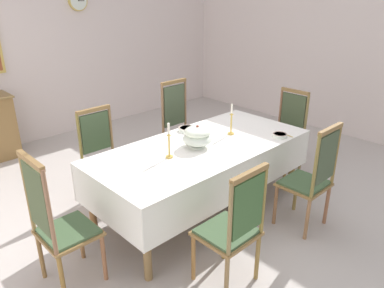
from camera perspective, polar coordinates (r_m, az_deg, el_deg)
name	(u,v)px	position (r m, az deg, el deg)	size (l,w,h in m)	color
ground	(187,204)	(4.31, -0.70, -9.11)	(6.72, 6.13, 0.04)	#B4ADA7
back_wall	(47,26)	(6.33, -21.29, 16.45)	(6.72, 0.08, 3.46)	silver
right_wall	(347,25)	(6.50, 22.62, 16.39)	(0.08, 6.13, 3.46)	silver
dining_table	(202,152)	(3.83, 1.58, -1.21)	(2.33, 1.06, 0.77)	brown
tablecloth	(202,154)	(3.84, 1.58, -1.61)	(2.35, 1.08, 0.40)	white
chair_south_a	(233,227)	(2.96, 6.31, -12.46)	(0.44, 0.42, 1.08)	olive
chair_north_a	(104,155)	(4.24, -13.36, -1.68)	(0.44, 0.42, 1.06)	brown
chair_south_b	(311,177)	(3.80, 17.75, -4.85)	(0.44, 0.42, 1.11)	brown
chair_north_b	(181,127)	(4.86, -1.76, 2.62)	(0.44, 0.42, 1.18)	olive
chair_head_west	(58,223)	(3.11, -19.80, -11.29)	(0.42, 0.44, 1.17)	olive
chair_head_east	(286,129)	(5.05, 14.20, 2.17)	(0.42, 0.44, 1.05)	olive
soup_tureen	(197,136)	(3.71, 0.83, 1.16)	(0.30, 0.30, 0.23)	silver
candlestick_west	(169,144)	(3.47, -3.53, -0.01)	(0.07, 0.07, 0.34)	gold
candlestick_east	(231,122)	(4.06, 6.02, 3.32)	(0.07, 0.07, 0.35)	gold
bowl_near_left	(280,135)	(4.11, 13.29, 1.33)	(0.15, 0.15, 0.04)	silver
bowl_near_right	(187,129)	(4.17, -0.79, 2.32)	(0.19, 0.19, 0.04)	silver
spoon_primary	(283,133)	(4.21, 13.81, 1.58)	(0.04, 0.18, 0.01)	gold
spoon_secondary	(194,127)	(4.28, 0.28, 2.59)	(0.07, 0.17, 0.01)	gold
mounted_clock	(78,1)	(6.47, -17.05, 20.20)	(0.31, 0.06, 0.31)	#D1B251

